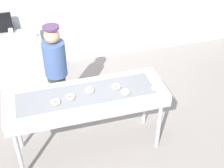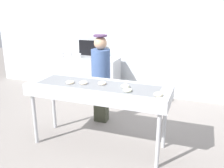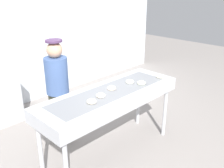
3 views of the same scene
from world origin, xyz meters
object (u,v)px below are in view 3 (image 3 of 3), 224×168
(sugar_donut_3, at_px, (92,101))
(sugar_donut_5, at_px, (112,88))
(sugar_donut_1, at_px, (101,95))
(sugar_donut_0, at_px, (130,82))
(sugar_donut_2, at_px, (160,76))
(fryer_conveyor, at_px, (110,98))
(worker_baker, at_px, (58,86))
(sugar_donut_4, at_px, (141,83))
(paper_cup_3, at_px, (9,71))

(sugar_donut_3, bearing_deg, sugar_donut_5, 14.52)
(sugar_donut_1, bearing_deg, sugar_donut_3, -165.71)
(sugar_donut_0, bearing_deg, sugar_donut_3, -172.82)
(sugar_donut_2, bearing_deg, fryer_conveyor, 169.97)
(worker_baker, bearing_deg, sugar_donut_5, 116.83)
(sugar_donut_2, distance_m, sugar_donut_3, 1.33)
(sugar_donut_4, relative_size, worker_baker, 0.07)
(worker_baker, relative_size, paper_cup_3, 17.72)
(worker_baker, bearing_deg, fryer_conveyor, 112.73)
(fryer_conveyor, height_order, sugar_donut_3, sugar_donut_3)
(fryer_conveyor, relative_size, sugar_donut_0, 17.60)
(sugar_donut_4, distance_m, worker_baker, 1.24)
(sugar_donut_5, bearing_deg, sugar_donut_3, -165.48)
(sugar_donut_4, xyz_separation_m, sugar_donut_5, (-0.44, 0.17, 0.00))
(sugar_donut_2, bearing_deg, sugar_donut_5, 167.27)
(sugar_donut_0, height_order, sugar_donut_2, same)
(fryer_conveyor, xyz_separation_m, sugar_donut_1, (-0.21, -0.04, 0.11))
(sugar_donut_2, height_order, worker_baker, worker_baker)
(fryer_conveyor, relative_size, sugar_donut_5, 17.60)
(sugar_donut_3, height_order, worker_baker, worker_baker)
(sugar_donut_2, relative_size, sugar_donut_4, 1.00)
(sugar_donut_5, bearing_deg, sugar_donut_2, -12.73)
(sugar_donut_0, bearing_deg, sugar_donut_2, -19.56)
(sugar_donut_2, height_order, sugar_donut_4, same)
(sugar_donut_3, xyz_separation_m, sugar_donut_5, (0.47, 0.12, 0.00))
(sugar_donut_2, relative_size, sugar_donut_3, 1.00)
(fryer_conveyor, relative_size, sugar_donut_1, 17.60)
(sugar_donut_0, height_order, paper_cup_3, sugar_donut_0)
(sugar_donut_1, distance_m, sugar_donut_4, 0.71)
(paper_cup_3, bearing_deg, sugar_donut_5, -73.49)
(sugar_donut_1, relative_size, sugar_donut_4, 1.00)
(worker_baker, bearing_deg, sugar_donut_3, 85.77)
(sugar_donut_4, distance_m, sugar_donut_5, 0.47)
(sugar_donut_1, height_order, sugar_donut_5, same)
(fryer_conveyor, distance_m, sugar_donut_4, 0.52)
(sugar_donut_2, distance_m, paper_cup_3, 2.55)
(fryer_conveyor, distance_m, worker_baker, 0.87)
(paper_cup_3, bearing_deg, sugar_donut_0, -64.34)
(sugar_donut_2, bearing_deg, paper_cup_3, 124.12)
(sugar_donut_5, bearing_deg, sugar_donut_4, -20.77)
(sugar_donut_4, relative_size, sugar_donut_5, 1.00)
(sugar_donut_1, relative_size, worker_baker, 0.07)
(sugar_donut_2, relative_size, worker_baker, 0.07)
(fryer_conveyor, height_order, worker_baker, worker_baker)
(sugar_donut_2, bearing_deg, sugar_donut_3, 176.80)
(sugar_donut_1, bearing_deg, sugar_donut_4, -7.78)
(sugar_donut_1, relative_size, paper_cup_3, 1.32)
(fryer_conveyor, height_order, sugar_donut_2, sugar_donut_2)
(sugar_donut_5, height_order, paper_cup_3, sugar_donut_5)
(fryer_conveyor, relative_size, worker_baker, 1.31)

